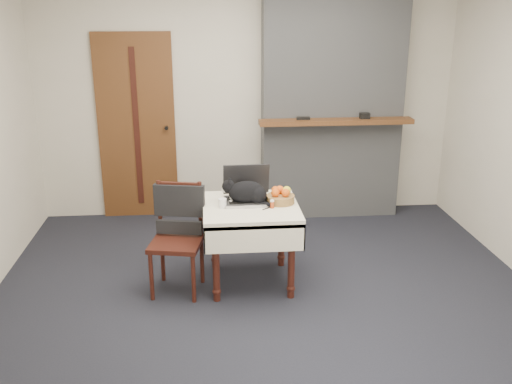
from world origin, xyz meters
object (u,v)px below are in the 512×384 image
side_table (251,218)px  fruit_basket (280,197)px  door (137,128)px  cat (247,193)px  pill_bottle (272,204)px  cream_jar (222,203)px  laptop (247,192)px  chair (178,222)px

side_table → fruit_basket: fruit_basket is taller
door → cat: size_ratio=4.68×
cat → pill_bottle: (0.19, -0.13, -0.06)m
cream_jar → pill_bottle: (0.40, -0.05, -0.00)m
laptop → fruit_basket: size_ratio=1.71×
cream_jar → fruit_basket: fruit_basket is taller
door → side_table: size_ratio=2.56×
side_table → pill_bottle: size_ratio=11.34×
door → side_table: (1.09, -1.74, -0.41)m
cream_jar → pill_bottle: bearing=-7.0°
door → chair: size_ratio=2.22×
chair → fruit_basket: bearing=14.9°
laptop → fruit_basket: 0.28m
door → cat: (1.07, -1.70, -0.21)m
pill_bottle → fruit_basket: size_ratio=0.30×
door → cream_jar: (0.86, -1.78, -0.26)m
pill_bottle → chair: chair is taller
side_table → cream_jar: (-0.23, -0.04, 0.15)m
side_table → pill_bottle: pill_bottle is taller
cream_jar → cat: bearing=21.8°
cat → pill_bottle: cat is taller
cream_jar → pill_bottle: size_ratio=1.09×
cream_jar → chair: chair is taller
cat → cream_jar: cat is taller
chair → cat: bearing=17.3°
pill_bottle → door: bearing=124.5°
door → pill_bottle: bearing=-55.5°
pill_bottle → fruit_basket: bearing=56.2°
pill_bottle → side_table: bearing=152.0°
laptop → chair: size_ratio=0.44×
chair → side_table: bearing=12.9°
fruit_basket → door: bearing=128.2°
door → pill_bottle: size_ratio=29.07×
side_table → chair: 0.60m
door → chair: bearing=-74.4°
laptop → pill_bottle: 0.28m
laptop → pill_bottle: laptop is taller
laptop → cat: 0.08m
cat → chair: cat is taller
door → fruit_basket: 2.18m
laptop → pill_bottle: bearing=-50.5°
cat → side_table: bearing=-50.9°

